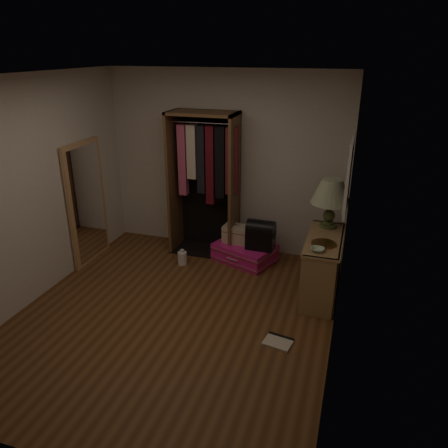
{
  "coord_description": "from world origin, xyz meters",
  "views": [
    {
      "loc": [
        1.81,
        -3.86,
        2.85
      ],
      "look_at": [
        0.3,
        0.95,
        0.8
      ],
      "focal_mm": 35.0,
      "sensor_mm": 36.0,
      "label": 1
    }
  ],
  "objects_px": {
    "open_wardrobe": "(207,173)",
    "white_jug": "(182,258)",
    "floor_mirror": "(87,203)",
    "console_bookshelf": "(323,264)",
    "pink_suitcase": "(245,252)",
    "train_case": "(236,234)",
    "table_lamp": "(331,193)",
    "black_bag": "(261,234)"
  },
  "relations": [
    {
      "from": "open_wardrobe",
      "to": "floor_mirror",
      "type": "xyz_separation_m",
      "value": [
        -1.49,
        -0.77,
        -0.35
      ]
    },
    {
      "from": "console_bookshelf",
      "to": "white_jug",
      "type": "distance_m",
      "value": 1.97
    },
    {
      "from": "pink_suitcase",
      "to": "open_wardrobe",
      "type": "bearing_deg",
      "value": -175.08
    },
    {
      "from": "console_bookshelf",
      "to": "open_wardrobe",
      "type": "height_order",
      "value": "open_wardrobe"
    },
    {
      "from": "console_bookshelf",
      "to": "open_wardrobe",
      "type": "xyz_separation_m",
      "value": [
        -1.75,
        0.73,
        0.81
      ]
    },
    {
      "from": "black_bag",
      "to": "table_lamp",
      "type": "height_order",
      "value": "table_lamp"
    },
    {
      "from": "console_bookshelf",
      "to": "table_lamp",
      "type": "height_order",
      "value": "table_lamp"
    },
    {
      "from": "train_case",
      "to": "table_lamp",
      "type": "relative_size",
      "value": 0.62
    },
    {
      "from": "train_case",
      "to": "console_bookshelf",
      "type": "bearing_deg",
      "value": -20.53
    },
    {
      "from": "floor_mirror",
      "to": "table_lamp",
      "type": "bearing_deg",
      "value": 6.56
    },
    {
      "from": "open_wardrobe",
      "to": "table_lamp",
      "type": "xyz_separation_m",
      "value": [
        1.76,
        -0.4,
        -0.0
      ]
    },
    {
      "from": "white_jug",
      "to": "train_case",
      "type": "bearing_deg",
      "value": 33.36
    },
    {
      "from": "black_bag",
      "to": "white_jug",
      "type": "bearing_deg",
      "value": -161.0
    },
    {
      "from": "white_jug",
      "to": "console_bookshelf",
      "type": "bearing_deg",
      "value": -5.3
    },
    {
      "from": "open_wardrobe",
      "to": "train_case",
      "type": "bearing_deg",
      "value": -13.86
    },
    {
      "from": "black_bag",
      "to": "open_wardrobe",
      "type": "bearing_deg",
      "value": 166.76
    },
    {
      "from": "console_bookshelf",
      "to": "open_wardrobe",
      "type": "relative_size",
      "value": 0.55
    },
    {
      "from": "floor_mirror",
      "to": "train_case",
      "type": "relative_size",
      "value": 4.43
    },
    {
      "from": "pink_suitcase",
      "to": "table_lamp",
      "type": "distance_m",
      "value": 1.58
    },
    {
      "from": "open_wardrobe",
      "to": "black_bag",
      "type": "bearing_deg",
      "value": -14.84
    },
    {
      "from": "floor_mirror",
      "to": "white_jug",
      "type": "relative_size",
      "value": 7.54
    },
    {
      "from": "open_wardrobe",
      "to": "pink_suitcase",
      "type": "bearing_deg",
      "value": -15.32
    },
    {
      "from": "train_case",
      "to": "white_jug",
      "type": "xyz_separation_m",
      "value": [
        -0.66,
        -0.44,
        -0.28
      ]
    },
    {
      "from": "pink_suitcase",
      "to": "white_jug",
      "type": "relative_size",
      "value": 4.34
    },
    {
      "from": "console_bookshelf",
      "to": "pink_suitcase",
      "type": "xyz_separation_m",
      "value": [
        -1.13,
        0.56,
        -0.27
      ]
    },
    {
      "from": "console_bookshelf",
      "to": "black_bag",
      "type": "bearing_deg",
      "value": 150.41
    },
    {
      "from": "black_bag",
      "to": "table_lamp",
      "type": "xyz_separation_m",
      "value": [
        0.9,
        -0.17,
        0.74
      ]
    },
    {
      "from": "floor_mirror",
      "to": "black_bag",
      "type": "height_order",
      "value": "floor_mirror"
    },
    {
      "from": "table_lamp",
      "to": "open_wardrobe",
      "type": "bearing_deg",
      "value": 167.21
    },
    {
      "from": "train_case",
      "to": "table_lamp",
      "type": "distance_m",
      "value": 1.55
    },
    {
      "from": "floor_mirror",
      "to": "train_case",
      "type": "xyz_separation_m",
      "value": [
        1.97,
        0.65,
        -0.47
      ]
    },
    {
      "from": "table_lamp",
      "to": "white_jug",
      "type": "relative_size",
      "value": 2.73
    },
    {
      "from": "train_case",
      "to": "white_jug",
      "type": "height_order",
      "value": "train_case"
    },
    {
      "from": "black_bag",
      "to": "white_jug",
      "type": "relative_size",
      "value": 1.84
    },
    {
      "from": "pink_suitcase",
      "to": "train_case",
      "type": "bearing_deg",
      "value": -179.72
    },
    {
      "from": "open_wardrobe",
      "to": "pink_suitcase",
      "type": "height_order",
      "value": "open_wardrobe"
    },
    {
      "from": "train_case",
      "to": "table_lamp",
      "type": "xyz_separation_m",
      "value": [
        1.28,
        -0.28,
        0.82
      ]
    },
    {
      "from": "open_wardrobe",
      "to": "white_jug",
      "type": "height_order",
      "value": "open_wardrobe"
    },
    {
      "from": "train_case",
      "to": "black_bag",
      "type": "bearing_deg",
      "value": -10.75
    },
    {
      "from": "black_bag",
      "to": "table_lamp",
      "type": "bearing_deg",
      "value": -9.18
    },
    {
      "from": "floor_mirror",
      "to": "console_bookshelf",
      "type": "bearing_deg",
      "value": 0.65
    },
    {
      "from": "table_lamp",
      "to": "white_jug",
      "type": "xyz_separation_m",
      "value": [
        -1.94,
        -0.16,
        -1.1
      ]
    }
  ]
}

